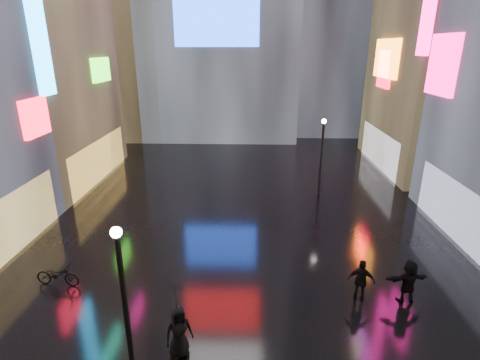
{
  "coord_description": "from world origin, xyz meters",
  "views": [
    {
      "loc": [
        0.41,
        -0.68,
        9.53
      ],
      "look_at": [
        0.0,
        12.0,
        5.0
      ],
      "focal_mm": 28.0,
      "sensor_mm": 36.0,
      "label": 1
    }
  ],
  "objects_px": {
    "lamp_near": "(125,301)",
    "lamp_far": "(322,153)",
    "bicycle": "(57,275)",
    "pedestrian_3": "(361,281)"
  },
  "relations": [
    {
      "from": "lamp_near",
      "to": "lamp_far",
      "type": "relative_size",
      "value": 1.0
    },
    {
      "from": "lamp_near",
      "to": "pedestrian_3",
      "type": "height_order",
      "value": "lamp_near"
    },
    {
      "from": "lamp_far",
      "to": "bicycle",
      "type": "bearing_deg",
      "value": -140.07
    },
    {
      "from": "lamp_near",
      "to": "bicycle",
      "type": "distance_m",
      "value": 7.08
    },
    {
      "from": "lamp_near",
      "to": "bicycle",
      "type": "xyz_separation_m",
      "value": [
        -4.66,
        4.74,
        -2.45
      ]
    },
    {
      "from": "pedestrian_3",
      "to": "bicycle",
      "type": "bearing_deg",
      "value": 11.84
    },
    {
      "from": "lamp_near",
      "to": "lamp_far",
      "type": "height_order",
      "value": "same"
    },
    {
      "from": "lamp_near",
      "to": "lamp_far",
      "type": "distance_m",
      "value": 17.34
    },
    {
      "from": "lamp_far",
      "to": "pedestrian_3",
      "type": "bearing_deg",
      "value": -91.21
    },
    {
      "from": "lamp_far",
      "to": "pedestrian_3",
      "type": "relative_size",
      "value": 2.93
    }
  ]
}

